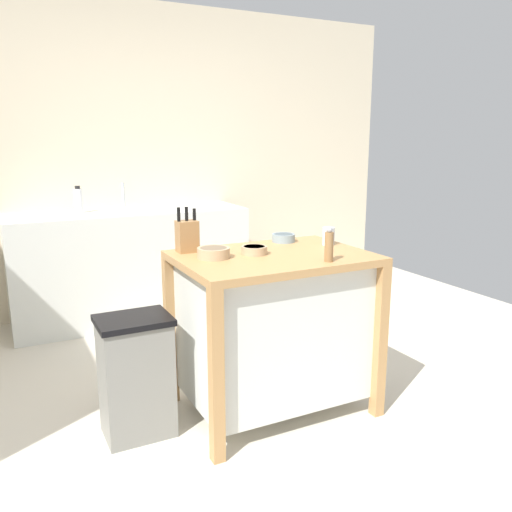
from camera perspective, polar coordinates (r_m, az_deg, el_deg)
ground_plane at (r=2.99m, az=-1.88°, el=-17.32°), size 6.19×6.19×0.00m
wall_back at (r=4.77m, az=-13.92°, el=9.96°), size 5.19×0.10×2.60m
kitchen_island at (r=2.93m, az=1.79°, el=-7.29°), size 1.01×0.73×0.89m
knife_block at (r=2.88m, az=-7.42°, el=2.20°), size 0.11×0.09×0.25m
bowl_stoneware_deep at (r=2.73m, az=-4.59°, el=0.38°), size 0.17×0.17×0.05m
bowl_ceramic_small at (r=3.15m, az=2.98°, el=1.98°), size 0.14×0.14×0.05m
bowl_ceramic_wide at (r=2.81m, az=-0.20°, el=0.66°), size 0.14×0.14×0.04m
drinking_cup at (r=3.08m, az=7.80°, el=2.12°), size 0.07×0.07×0.10m
pepper_grinder at (r=2.66m, az=7.86°, el=1.16°), size 0.04×0.04×0.18m
trash_bin at (r=2.81m, az=-12.76°, el=-12.49°), size 0.36×0.28×0.63m
sink_counter at (r=4.53m, az=-13.28°, el=-0.94°), size 1.89×0.60×0.91m
sink_faucet at (r=4.57m, az=-14.07°, el=6.30°), size 0.02×0.02×0.22m
bottle_hand_soap at (r=4.43m, az=-18.57°, el=5.70°), size 0.07×0.07×0.21m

